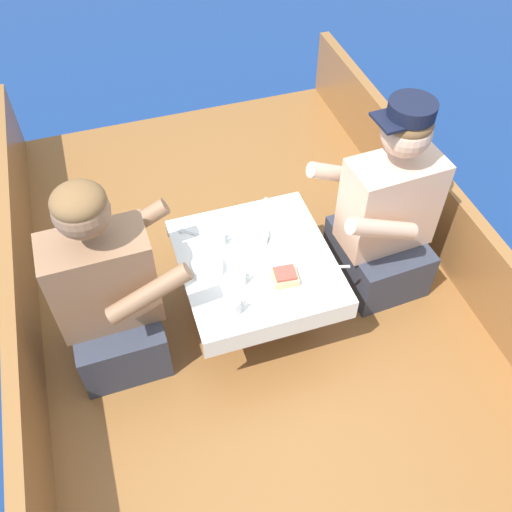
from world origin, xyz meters
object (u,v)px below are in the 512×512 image
(person_starboard, at_px, (385,217))
(coffee_cup_starboard, at_px, (233,306))
(coffee_cup_center, at_px, (238,278))
(coffee_cup_port, at_px, (217,239))
(sandwich, at_px, (285,276))
(person_port, at_px, (109,294))

(person_starboard, xyz_separation_m, coffee_cup_starboard, (-0.79, -0.27, 0.01))
(person_starboard, relative_size, coffee_cup_center, 10.38)
(coffee_cup_port, bearing_deg, person_starboard, -7.41)
(sandwich, bearing_deg, coffee_cup_center, 163.40)
(person_port, relative_size, sandwich, 8.59)
(sandwich, bearing_deg, person_starboard, 19.14)
(person_starboard, relative_size, coffee_cup_starboard, 10.94)
(coffee_cup_center, bearing_deg, coffee_cup_port, 95.81)
(person_port, distance_m, coffee_cup_center, 0.52)
(coffee_cup_port, distance_m, coffee_cup_center, 0.23)
(coffee_cup_center, bearing_deg, person_starboard, 10.55)
(person_port, bearing_deg, coffee_cup_center, -11.57)
(coffee_cup_center, bearing_deg, person_port, 169.61)
(person_starboard, bearing_deg, coffee_cup_port, -10.95)
(person_port, relative_size, coffee_cup_starboard, 10.41)
(person_starboard, xyz_separation_m, coffee_cup_center, (-0.73, -0.14, 0.00))
(person_port, relative_size, coffee_cup_port, 9.38)
(coffee_cup_port, relative_size, coffee_cup_starboard, 1.11)
(sandwich, relative_size, coffee_cup_port, 1.09)
(person_port, height_order, coffee_cup_port, person_port)
(coffee_cup_port, relative_size, coffee_cup_center, 1.05)
(sandwich, xyz_separation_m, coffee_cup_center, (-0.18, 0.05, -0.00))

